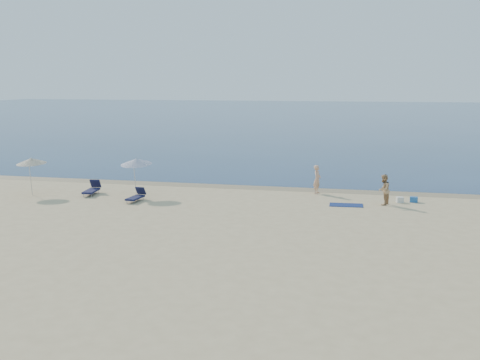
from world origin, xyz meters
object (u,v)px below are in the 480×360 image
blue_cooler (414,199)px  person_right (384,190)px  person_left (317,179)px  umbrella_near (136,162)px

blue_cooler → person_right: bearing=-140.2°
person_left → umbrella_near: bearing=118.4°
person_left → umbrella_near: 10.32m
blue_cooler → person_left: bearing=171.1°
person_right → blue_cooler: (1.59, 1.10, -0.66)m
blue_cooler → umbrella_near: size_ratio=0.18×
person_right → blue_cooler: size_ratio=3.96×
person_right → person_left: bearing=-105.5°
person_left → umbrella_near: (-9.79, -3.07, 1.13)m
person_left → umbrella_near: umbrella_near is taller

